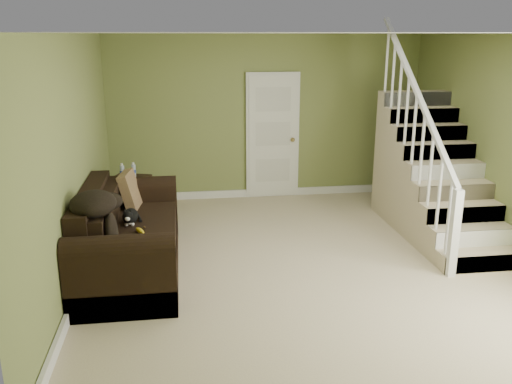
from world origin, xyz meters
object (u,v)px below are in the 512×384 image
object	(u,v)px
sofa	(126,240)
side_table	(130,198)
cat	(130,216)
banana	(140,231)

from	to	relation	value
sofa	side_table	bearing A→B (deg)	93.24
side_table	cat	size ratio (longest dim) A/B	1.81
cat	banana	world-z (taller)	cat
sofa	side_table	size ratio (longest dim) A/B	2.84
side_table	banana	size ratio (longest dim) A/B	4.34
cat	banana	xyz separation A→B (m)	(0.13, -0.33, -0.06)
cat	sofa	bearing A→B (deg)	-113.55
sofa	side_table	distance (m)	1.81
sofa	banana	world-z (taller)	sofa
sofa	side_table	xyz separation A→B (m)	(-0.10, 1.80, -0.05)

